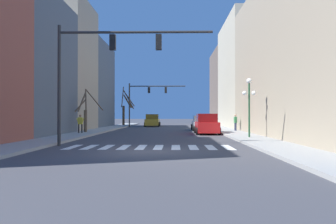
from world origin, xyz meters
TOP-DOWN VIEW (x-y plane):
  - ground_plane at (0.00, 0.00)m, footprint 240.00×240.00m
  - sidewalk_left at (-6.50, 0.00)m, footprint 2.48×90.00m
  - sidewalk_right at (6.50, 0.00)m, footprint 2.48×90.00m
  - building_row_left at (-10.74, 13.97)m, footprint 6.00×39.98m
  - building_row_right at (10.74, 20.38)m, footprint 6.00×51.36m
  - crosswalk_stripes at (0.00, 1.95)m, footprint 8.55×2.60m
  - traffic_signal_near at (-2.52, 2.63)m, footprint 8.45×0.28m
  - traffic_signal_far at (-2.64, 30.32)m, footprint 7.89×0.28m
  - street_lamp_right_corner at (6.42, 7.54)m, footprint 0.95×0.36m
  - car_parked_right_near at (4.11, 13.73)m, footprint 2.06×4.37m
  - car_parked_left_mid at (-1.93, 32.54)m, footprint 2.18×4.76m
  - car_parked_right_mid at (4.13, 20.30)m, footprint 2.00×4.64m
  - pedestrian_near_right_corner at (-6.71, 12.50)m, footprint 0.67×0.21m
  - pedestrian_waiting_at_curb at (7.22, 16.94)m, footprint 0.27×0.68m
  - street_tree_right_far at (-6.70, 14.07)m, footprint 2.77×1.28m
  - street_tree_left_mid at (-6.09, 33.73)m, footprint 1.82×3.07m

SIDE VIEW (x-z plane):
  - ground_plane at x=0.00m, z-range 0.00..0.00m
  - crosswalk_stripes at x=0.00m, z-range 0.00..0.01m
  - sidewalk_left at x=-6.50m, z-range 0.00..0.15m
  - sidewalk_right at x=6.50m, z-range 0.00..0.15m
  - car_parked_right_mid at x=4.13m, z-range -0.05..1.55m
  - car_parked_left_mid at x=-1.93m, z-range -0.06..1.71m
  - car_parked_right_near at x=4.11m, z-range -0.07..1.72m
  - pedestrian_near_right_corner at x=-6.71m, z-range 0.29..1.86m
  - pedestrian_waiting_at_curb at x=7.22m, z-range 0.30..1.88m
  - street_tree_right_far at x=-6.70m, z-range -0.11..3.78m
  - street_tree_left_mid at x=-6.09m, z-range -0.15..5.60m
  - street_lamp_right_corner at x=6.42m, z-range 1.00..5.06m
  - traffic_signal_far at x=-2.64m, z-range 1.43..7.51m
  - traffic_signal_near at x=-2.52m, z-range 1.57..8.14m
  - building_row_left at x=-10.74m, z-range -0.83..12.73m
  - building_row_right at x=10.74m, z-range -0.64..12.98m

